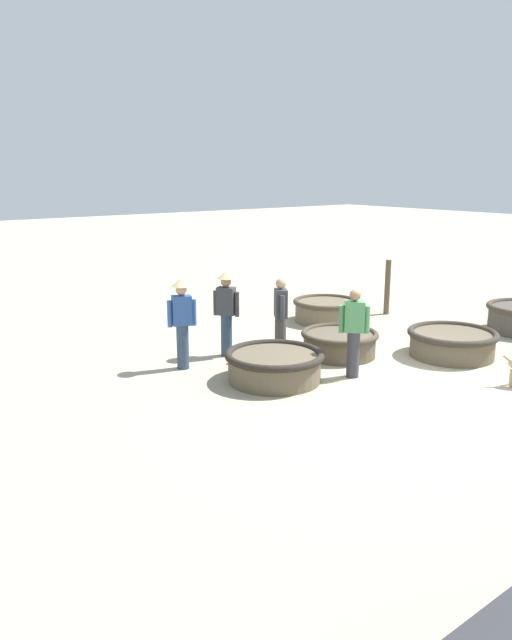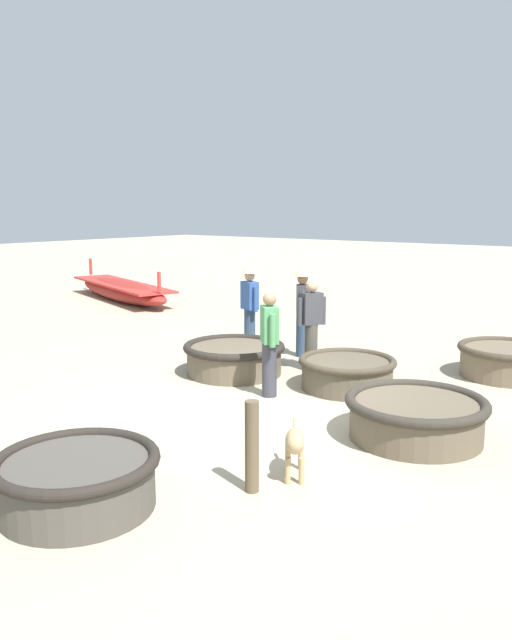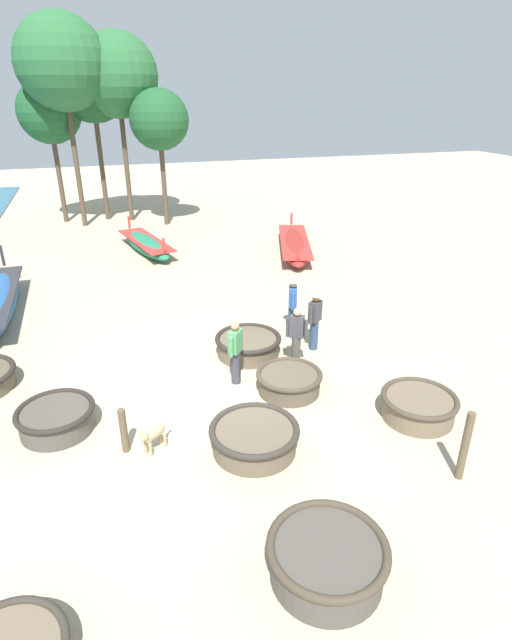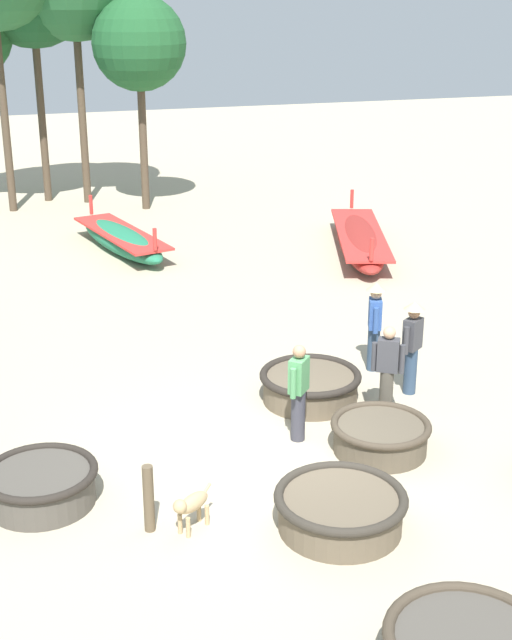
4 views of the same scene
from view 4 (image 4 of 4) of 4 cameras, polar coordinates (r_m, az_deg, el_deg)
name	(u,v)px [view 4 (image 4 of 4)]	position (r m, az deg, el deg)	size (l,w,h in m)	color
ground_plane	(274,460)	(13.34, 1.18, -8.95)	(80.00, 80.00, 0.00)	tan
coracle_upturned	(310,385)	(15.03, 3.49, -4.18)	(1.72, 1.72, 0.53)	brown
coracle_tilted	(41,484)	(12.53, -13.60, -10.18)	(1.55, 1.55, 0.53)	#4C473F
coracle_beside_post	(380,435)	(13.58, 7.97, -7.30)	(1.51, 1.51, 0.50)	brown
coracle_far_right	(340,509)	(11.72, 5.42, -11.95)	(1.73, 1.73, 0.52)	brown
long_boat_blue_hull	(360,240)	(23.70, 6.67, 5.12)	(2.88, 5.80, 1.09)	maroon
long_boat_green_hull	(122,239)	(23.83, -8.60, 5.12)	(2.06, 4.73, 1.10)	#237551
fisherman_crouching	(387,370)	(14.39, 8.41, -3.16)	(0.47, 0.36, 1.57)	#4C473D
fisherman_by_coracle	(412,341)	(15.26, 9.97, -1.34)	(0.45, 0.38, 1.67)	#2D425B
fisherman_with_hat	(375,321)	(16.10, 7.61, -0.03)	(0.36, 0.50, 1.67)	#2D425B
fisherman_standing_right	(299,390)	(13.54, 2.74, -4.51)	(0.39, 0.42, 1.57)	#383842
dog	(191,505)	(11.62, -4.18, -11.73)	(0.59, 0.46, 0.55)	tan
mooring_post_mid_beach	(149,499)	(11.62, -6.89, -11.28)	(0.14, 0.14, 0.93)	brown
tree_left_mid	(139,44)	(27.84, -7.50, 17.11)	(2.81, 2.81, 6.41)	#4C3D2D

